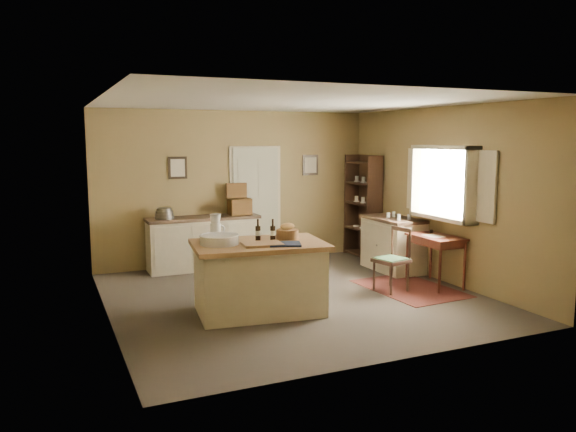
% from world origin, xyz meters
% --- Properties ---
extents(ground, '(5.00, 5.00, 0.00)m').
position_xyz_m(ground, '(0.00, 0.00, 0.00)').
color(ground, '#4C423A').
rests_on(ground, ground).
extents(wall_back, '(5.00, 0.10, 2.70)m').
position_xyz_m(wall_back, '(0.00, 2.50, 1.35)').
color(wall_back, olive).
rests_on(wall_back, ground).
extents(wall_front, '(5.00, 0.10, 2.70)m').
position_xyz_m(wall_front, '(0.00, -2.50, 1.35)').
color(wall_front, olive).
rests_on(wall_front, ground).
extents(wall_left, '(0.10, 5.00, 2.70)m').
position_xyz_m(wall_left, '(-2.50, 0.00, 1.35)').
color(wall_left, olive).
rests_on(wall_left, ground).
extents(wall_right, '(0.10, 5.00, 2.70)m').
position_xyz_m(wall_right, '(2.50, 0.00, 1.35)').
color(wall_right, olive).
rests_on(wall_right, ground).
extents(ceiling, '(5.00, 5.00, 0.00)m').
position_xyz_m(ceiling, '(0.00, 0.00, 2.70)').
color(ceiling, silver).
rests_on(ceiling, wall_back).
extents(door, '(0.97, 0.06, 2.11)m').
position_xyz_m(door, '(0.35, 2.47, 1.05)').
color(door, '#ADAC92').
rests_on(door, ground).
extents(framed_prints, '(2.82, 0.02, 0.38)m').
position_xyz_m(framed_prints, '(0.20, 2.48, 1.72)').
color(framed_prints, black).
rests_on(framed_prints, ground).
extents(window, '(0.25, 1.99, 1.12)m').
position_xyz_m(window, '(2.42, -0.20, 1.55)').
color(window, beige).
rests_on(window, ground).
extents(work_island, '(1.77, 1.27, 1.20)m').
position_xyz_m(work_island, '(-0.71, -0.46, 0.48)').
color(work_island, beige).
rests_on(work_island, ground).
extents(sideboard, '(1.91, 0.54, 1.18)m').
position_xyz_m(sideboard, '(-0.69, 2.20, 0.48)').
color(sideboard, beige).
rests_on(sideboard, ground).
extents(rug, '(1.19, 1.66, 0.01)m').
position_xyz_m(rug, '(1.75, -0.30, 0.00)').
color(rug, '#512018').
rests_on(rug, ground).
extents(writing_desk, '(0.53, 0.86, 0.82)m').
position_xyz_m(writing_desk, '(2.20, -0.30, 0.67)').
color(writing_desk, '#39160F').
rests_on(writing_desk, ground).
extents(desk_chair, '(0.50, 0.50, 0.91)m').
position_xyz_m(desk_chair, '(1.42, -0.29, 0.45)').
color(desk_chair, black).
rests_on(desk_chair, ground).
extents(right_cabinet, '(0.63, 1.14, 0.99)m').
position_xyz_m(right_cabinet, '(2.20, 0.81, 0.46)').
color(right_cabinet, beige).
rests_on(right_cabinet, ground).
extents(shelving_unit, '(0.32, 0.86, 1.91)m').
position_xyz_m(shelving_unit, '(2.35, 1.99, 0.95)').
color(shelving_unit, black).
rests_on(shelving_unit, ground).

